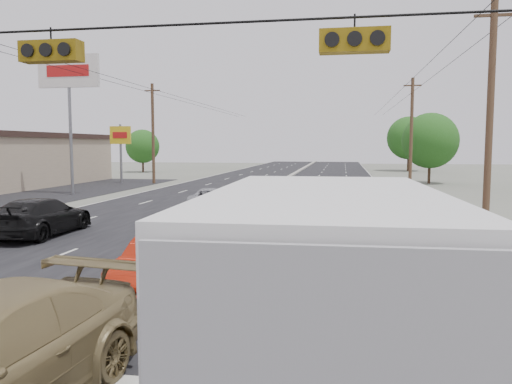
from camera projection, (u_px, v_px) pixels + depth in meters
road_surface at (259, 196)px, 38.56m from camera, size 20.00×160.00×0.02m
center_median at (259, 194)px, 38.55m from camera, size 0.50×160.00×0.20m
parking_lot at (20, 198)px, 36.57m from camera, size 10.00×42.00×0.02m
utility_pole_left_c at (153, 133)px, 50.03m from camera, size 1.60×0.30×10.00m
utility_pole_right_b at (490, 116)px, 21.23m from camera, size 1.60×0.30×10.00m
utility_pole_right_c at (411, 132)px, 45.75m from camera, size 1.60×0.30×10.00m
traffic_signals at (46, 49)px, 8.39m from camera, size 25.00×0.30×0.54m
pole_sign_billboard at (69, 80)px, 38.25m from camera, size 5.00×0.25×11.00m
pole_sign_far at (121, 140)px, 50.70m from camera, size 2.20×0.25×6.00m
tree_left_far at (143, 146)px, 71.41m from camera, size 4.80×4.80×6.12m
tree_right_mid at (430, 141)px, 50.30m from camera, size 5.60×5.60×7.14m
tree_right_far at (409, 138)px, 74.59m from camera, size 6.40×6.40×8.16m
box_truck at (324, 319)px, 6.17m from camera, size 2.54×6.77×3.40m
red_sedan at (161, 260)px, 13.87m from camera, size 1.62×4.22×1.37m
queue_car_a at (249, 225)px, 19.64m from camera, size 1.83×4.50×1.53m
queue_car_b at (336, 247)px, 15.16m from camera, size 2.26×4.92×1.56m
queue_car_c at (276, 219)px, 22.04m from camera, size 2.60×4.71×1.25m
queue_car_e at (421, 224)px, 20.04m from camera, size 1.92×4.27×1.42m
oncoming_near at (41, 217)px, 21.42m from camera, size 2.40×5.64×1.62m
oncoming_far at (211, 199)px, 29.87m from camera, size 2.54×4.90×1.32m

